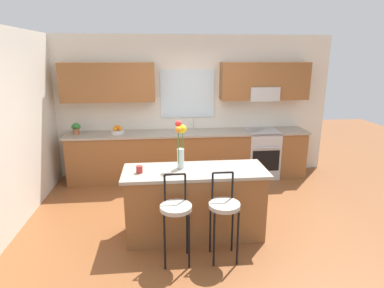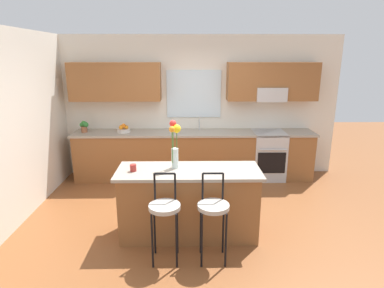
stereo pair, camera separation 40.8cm
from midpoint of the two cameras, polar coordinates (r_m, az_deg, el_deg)
name	(u,v)px [view 1 (the left image)]	position (r m, az deg, el deg)	size (l,w,h in m)	color
ground_plane	(200,219)	(4.83, -1.13, -13.30)	(14.00, 14.00, 0.00)	brown
wall_left	(12,129)	(5.13, -31.38, 2.25)	(0.12, 4.60, 2.70)	silver
back_wall_assembly	(189,99)	(6.27, -2.43, 7.98)	(5.60, 0.50, 2.70)	silver
counter_run	(189,155)	(6.21, -2.42, -1.94)	(4.56, 0.64, 0.92)	brown
sink_faucet	(194,123)	(6.21, -1.59, 3.74)	(0.02, 0.13, 0.23)	#B7BABC
oven_range	(261,153)	(6.43, 10.42, -1.64)	(0.60, 0.64, 0.92)	#B7BABC
kitchen_island	(195,202)	(4.27, -2.27, -10.38)	(1.83, 0.68, 0.92)	brown
bar_stool_near	(176,211)	(3.69, -6.11, -11.85)	(0.36, 0.36, 1.04)	black
bar_stool_middle	(224,209)	(3.73, 2.56, -11.52)	(0.36, 0.36, 1.04)	black
flower_vase	(181,143)	(4.06, -4.93, 0.22)	(0.15, 0.16, 0.62)	silver
mug_ceramic	(139,169)	(4.06, -12.19, -4.46)	(0.08, 0.08, 0.09)	#A52D28
fruit_bowl_oranges	(117,131)	(6.15, -14.97, 2.31)	(0.24, 0.24, 0.16)	silver
potted_plant_small	(76,128)	(6.30, -21.64, 2.63)	(0.17, 0.11, 0.22)	#9E5B3D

